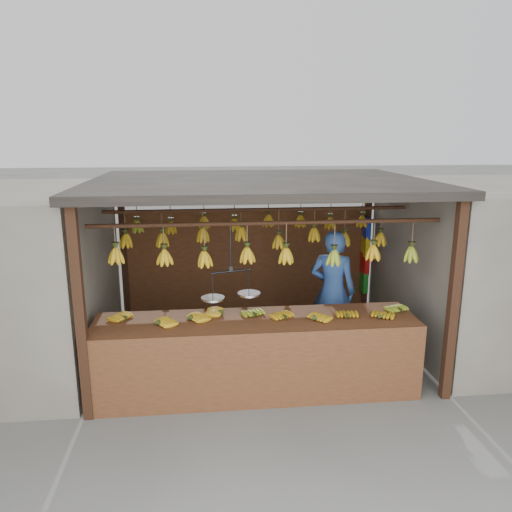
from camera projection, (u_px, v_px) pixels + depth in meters
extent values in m
plane|color=#5B5B57|center=(258.00, 351.00, 7.02)|extent=(80.00, 80.00, 0.00)
cube|color=black|center=(80.00, 317.00, 5.09)|extent=(0.10, 0.10, 2.30)
cube|color=black|center=(453.00, 303.00, 5.51)|extent=(0.10, 0.10, 2.30)
cube|color=black|center=(124.00, 250.00, 7.98)|extent=(0.10, 0.10, 2.30)
cube|color=black|center=(366.00, 245.00, 8.40)|extent=(0.10, 0.10, 2.30)
cube|color=black|center=(258.00, 183.00, 6.46)|extent=(4.30, 3.30, 0.10)
cylinder|color=black|center=(268.00, 223.00, 5.58)|extent=(4.00, 0.05, 0.05)
cylinder|color=black|center=(258.00, 210.00, 6.54)|extent=(4.00, 0.05, 0.05)
cylinder|color=black|center=(251.00, 200.00, 7.51)|extent=(4.00, 0.05, 0.05)
cube|color=brown|center=(248.00, 262.00, 8.25)|extent=(4.00, 0.06, 1.80)
cube|color=slate|center=(508.00, 265.00, 7.12)|extent=(3.00, 3.00, 2.30)
cube|color=brown|center=(256.00, 322.00, 5.74)|extent=(3.71, 0.82, 0.08)
cube|color=brown|center=(260.00, 371.00, 5.44)|extent=(3.71, 0.04, 0.90)
cube|color=black|center=(96.00, 381.00, 5.31)|extent=(0.07, 0.07, 0.82)
cube|color=black|center=(412.00, 365.00, 5.68)|extent=(0.07, 0.07, 0.82)
cube|color=black|center=(109.00, 352.00, 6.01)|extent=(0.07, 0.07, 0.82)
cube|color=black|center=(389.00, 340.00, 6.38)|extent=(0.07, 0.07, 0.82)
ellipsoid|color=gold|center=(126.00, 318.00, 5.68)|extent=(0.30, 0.29, 0.06)
ellipsoid|color=gold|center=(159.00, 324.00, 5.50)|extent=(0.30, 0.28, 0.06)
ellipsoid|color=gold|center=(192.00, 319.00, 5.65)|extent=(0.30, 0.28, 0.06)
ellipsoid|color=gold|center=(222.00, 312.00, 5.86)|extent=(0.27, 0.23, 0.06)
ellipsoid|color=#92A523|center=(256.00, 315.00, 5.77)|extent=(0.25, 0.29, 0.06)
ellipsoid|color=gold|center=(286.00, 318.00, 5.69)|extent=(0.27, 0.29, 0.06)
ellipsoid|color=gold|center=(315.00, 319.00, 5.64)|extent=(0.30, 0.29, 0.06)
ellipsoid|color=gold|center=(348.00, 317.00, 5.72)|extent=(0.20, 0.26, 0.06)
ellipsoid|color=gold|center=(381.00, 317.00, 5.70)|extent=(0.28, 0.30, 0.06)
ellipsoid|color=#92A523|center=(401.00, 311.00, 5.91)|extent=(0.25, 0.29, 0.06)
ellipsoid|color=gold|center=(116.00, 256.00, 5.44)|extent=(0.16, 0.16, 0.28)
ellipsoid|color=gold|center=(165.00, 257.00, 5.58)|extent=(0.16, 0.16, 0.28)
ellipsoid|color=gold|center=(205.00, 259.00, 5.65)|extent=(0.16, 0.16, 0.28)
ellipsoid|color=gold|center=(247.00, 255.00, 5.65)|extent=(0.16, 0.16, 0.28)
ellipsoid|color=gold|center=(286.00, 256.00, 5.67)|extent=(0.16, 0.16, 0.28)
ellipsoid|color=#92A523|center=(334.00, 258.00, 5.79)|extent=(0.16, 0.16, 0.28)
ellipsoid|color=gold|center=(373.00, 253.00, 5.80)|extent=(0.16, 0.16, 0.28)
ellipsoid|color=#92A523|center=(411.00, 254.00, 5.86)|extent=(0.16, 0.16, 0.28)
ellipsoid|color=gold|center=(126.00, 241.00, 6.47)|extent=(0.16, 0.16, 0.28)
ellipsoid|color=gold|center=(162.00, 240.00, 6.50)|extent=(0.16, 0.16, 0.28)
ellipsoid|color=gold|center=(203.00, 235.00, 6.56)|extent=(0.16, 0.16, 0.28)
ellipsoid|color=gold|center=(241.00, 234.00, 6.63)|extent=(0.16, 0.16, 0.28)
ellipsoid|color=gold|center=(279.00, 242.00, 6.64)|extent=(0.16, 0.16, 0.28)
ellipsoid|color=gold|center=(314.00, 235.00, 6.72)|extent=(0.16, 0.16, 0.28)
ellipsoid|color=gold|center=(344.00, 239.00, 6.80)|extent=(0.16, 0.16, 0.28)
ellipsoid|color=gold|center=(380.00, 239.00, 6.82)|extent=(0.16, 0.16, 0.28)
ellipsoid|color=#92A523|center=(137.00, 227.00, 7.38)|extent=(0.16, 0.16, 0.28)
ellipsoid|color=gold|center=(171.00, 228.00, 7.44)|extent=(0.16, 0.16, 0.28)
ellipsoid|color=gold|center=(204.00, 222.00, 7.56)|extent=(0.16, 0.16, 0.28)
ellipsoid|color=gold|center=(235.00, 225.00, 7.55)|extent=(0.16, 0.16, 0.28)
ellipsoid|color=gold|center=(268.00, 221.00, 7.62)|extent=(0.16, 0.16, 0.28)
ellipsoid|color=gold|center=(301.00, 221.00, 7.71)|extent=(0.16, 0.16, 0.28)
ellipsoid|color=gold|center=(330.00, 223.00, 7.73)|extent=(0.16, 0.16, 0.28)
ellipsoid|color=gold|center=(362.00, 222.00, 7.75)|extent=(0.16, 0.16, 0.28)
cylinder|color=black|center=(231.00, 248.00, 5.60)|extent=(0.02, 0.02, 0.55)
cylinder|color=black|center=(231.00, 271.00, 5.66)|extent=(0.47, 0.15, 0.02)
cylinder|color=silver|center=(213.00, 299.00, 5.65)|extent=(0.26, 0.26, 0.02)
cylinder|color=silver|center=(249.00, 294.00, 5.82)|extent=(0.26, 0.26, 0.02)
imported|color=#3359A5|center=(332.00, 291.00, 6.89)|extent=(0.74, 0.63, 1.71)
cube|color=#1426BF|center=(367.00, 228.00, 8.18)|extent=(0.08, 0.26, 0.34)
cube|color=yellow|center=(366.00, 246.00, 8.25)|extent=(0.08, 0.26, 0.34)
cube|color=red|center=(365.00, 263.00, 8.32)|extent=(0.08, 0.26, 0.34)
cube|color=#199926|center=(364.00, 282.00, 8.40)|extent=(0.08, 0.26, 0.34)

